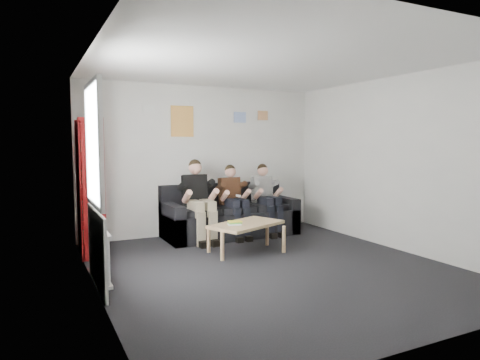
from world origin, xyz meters
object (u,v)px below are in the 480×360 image
object	(u,v)px
bookshelf	(91,187)
person_middle	(234,201)
coffee_table	(246,226)
person_left	(199,201)
person_right	(267,198)
sofa	(229,217)

from	to	relation	value
bookshelf	person_middle	world-z (taller)	bookshelf
bookshelf	coffee_table	distance (m)	2.41
bookshelf	person_left	world-z (taller)	bookshelf
person_left	person_right	size ratio (longest dim) A/B	1.08
person_middle	person_right	xyz separation A→B (m)	(0.66, 0.00, -0.00)
person_left	person_right	distance (m)	1.32
person_left	sofa	bearing A→B (deg)	25.37
sofa	person_right	bearing A→B (deg)	-17.11
person_left	person_middle	xyz separation A→B (m)	(0.66, 0.01, -0.04)
coffee_table	person_left	bearing A→B (deg)	110.40
person_left	bookshelf	bearing A→B (deg)	-171.90
sofa	bookshelf	distance (m)	2.50
coffee_table	person_left	distance (m)	1.12
sofa	person_right	xyz separation A→B (m)	(0.66, -0.20, 0.33)
person_middle	person_right	size ratio (longest dim) A/B	1.00
person_right	coffee_table	bearing A→B (deg)	-126.92
sofa	person_left	bearing A→B (deg)	-162.38
bookshelf	coffee_table	size ratio (longest dim) A/B	1.77
sofa	coffee_table	size ratio (longest dim) A/B	2.08
bookshelf	sofa	bearing A→B (deg)	9.96
person_middle	coffee_table	bearing A→B (deg)	-103.03
sofa	person_right	world-z (taller)	person_right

